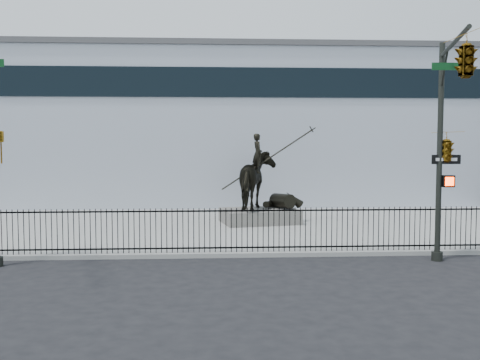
{
  "coord_description": "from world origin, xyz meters",
  "views": [
    {
      "loc": [
        -0.45,
        -17.41,
        3.94
      ],
      "look_at": [
        0.91,
        6.0,
        2.24
      ],
      "focal_mm": 42.0,
      "sensor_mm": 36.0,
      "label": 1
    }
  ],
  "objects": [
    {
      "name": "plaza",
      "position": [
        0.0,
        7.0,
        0.07
      ],
      "size": [
        30.0,
        12.0,
        0.15
      ],
      "primitive_type": "cube",
      "color": "gray",
      "rests_on": "ground"
    },
    {
      "name": "equestrian_statue",
      "position": [
        1.97,
        7.81,
        2.08
      ],
      "size": [
        4.19,
        3.01,
        3.61
      ],
      "rotation": [
        0.0,
        0.0,
        0.19
      ],
      "color": "black",
      "rests_on": "statue_plinth"
    },
    {
      "name": "statue_plinth",
      "position": [
        1.91,
        7.8,
        0.46
      ],
      "size": [
        3.7,
        2.88,
        0.62
      ],
      "primitive_type": "cube",
      "rotation": [
        0.0,
        0.0,
        0.19
      ],
      "color": "#5F5C57",
      "rests_on": "plaza"
    },
    {
      "name": "traffic_signal_right",
      "position": [
        6.47,
        -2.0,
        4.85
      ],
      "size": [
        2.17,
        6.86,
        7.0
      ],
      "color": "black",
      "rests_on": "ground"
    },
    {
      "name": "building",
      "position": [
        0.0,
        20.0,
        4.5
      ],
      "size": [
        44.0,
        14.0,
        9.0
      ],
      "primitive_type": "cube",
      "color": "#B3B8C3",
      "rests_on": "ground"
    },
    {
      "name": "ground",
      "position": [
        0.0,
        0.0,
        0.0
      ],
      "size": [
        120.0,
        120.0,
        0.0
      ],
      "primitive_type": "plane",
      "color": "black",
      "rests_on": "ground"
    },
    {
      "name": "picket_fence",
      "position": [
        0.0,
        1.25,
        0.9
      ],
      "size": [
        22.1,
        0.1,
        1.5
      ],
      "color": "black",
      "rests_on": "plaza"
    }
  ]
}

